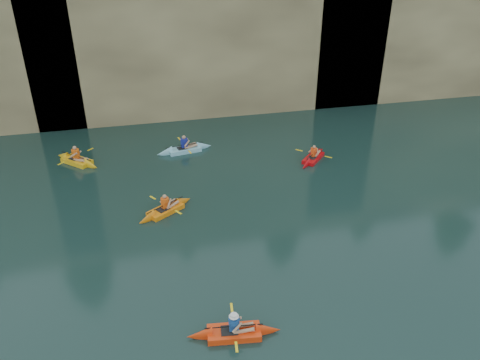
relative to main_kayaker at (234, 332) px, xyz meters
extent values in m
cube|color=tan|center=(1.47, 28.20, 5.85)|extent=(70.00, 16.00, 12.00)
cube|color=tan|center=(3.47, 20.80, 5.55)|extent=(24.00, 2.40, 11.40)
cube|color=tan|center=(23.47, 20.80, 4.77)|extent=(26.00, 2.40, 9.84)
cube|color=black|center=(-2.53, 20.15, 1.45)|extent=(3.50, 1.00, 3.20)
cube|color=black|center=(11.47, 20.15, 2.10)|extent=(5.00, 1.00, 4.50)
cube|color=#F0390E|center=(0.00, 0.00, -0.02)|extent=(2.45, 1.04, 0.27)
cone|color=#F0390E|center=(1.11, -0.14, -0.02)|extent=(0.92, 0.81, 0.71)
cone|color=#F0390E|center=(-1.11, 0.14, -0.02)|extent=(0.92, 0.81, 0.71)
cube|color=black|center=(-0.15, 0.02, 0.09)|extent=(0.60, 0.51, 0.04)
cube|color=#1B4995|center=(0.00, 0.00, 0.35)|extent=(0.33, 0.24, 0.45)
sphere|color=tan|center=(0.00, 0.00, 0.67)|extent=(0.19, 0.19, 0.19)
cylinder|color=black|center=(0.00, 0.00, 0.26)|extent=(1.88, 0.28, 0.04)
cube|color=yellow|center=(0.11, 0.84, 0.26)|extent=(0.13, 0.43, 0.02)
cube|color=yellow|center=(-0.11, -0.84, 0.26)|extent=(0.13, 0.43, 0.02)
cylinder|color=white|center=(0.00, 0.00, 0.71)|extent=(0.32, 0.32, 0.09)
cube|color=orange|center=(-1.46, 8.06, -0.02)|extent=(2.38, 1.91, 0.26)
cone|color=orange|center=(-0.53, 8.67, -0.02)|extent=(1.08, 1.05, 0.70)
cone|color=orange|center=(-2.39, 7.45, -0.02)|extent=(1.08, 1.05, 0.70)
cube|color=black|center=(-1.59, 7.98, 0.08)|extent=(0.70, 0.67, 0.04)
cube|color=#E85813|center=(-1.46, 8.06, 0.35)|extent=(0.38, 0.35, 0.47)
sphere|color=tan|center=(-1.46, 8.06, 0.69)|extent=(0.20, 0.20, 0.20)
cylinder|color=black|center=(-1.46, 8.06, 0.25)|extent=(1.76, 1.17, 0.04)
cube|color=yellow|center=(-1.98, 8.85, 0.25)|extent=(0.30, 0.40, 0.02)
cube|color=yellow|center=(-0.94, 7.28, 0.25)|extent=(0.30, 0.40, 0.02)
cube|color=red|center=(7.28, 11.75, -0.03)|extent=(2.12, 2.17, 0.25)
cone|color=red|center=(8.04, 12.54, -0.03)|extent=(1.06, 1.06, 0.67)
cone|color=red|center=(6.53, 10.95, -0.03)|extent=(1.06, 1.06, 0.67)
cube|color=black|center=(7.18, 11.64, 0.06)|extent=(0.68, 0.69, 0.04)
cube|color=#FF4B15|center=(7.28, 11.75, 0.32)|extent=(0.35, 0.36, 0.45)
sphere|color=tan|center=(7.28, 11.75, 0.65)|extent=(0.19, 0.19, 0.19)
cylinder|color=black|center=(7.28, 11.75, 0.23)|extent=(1.40, 1.47, 0.04)
cube|color=yellow|center=(6.64, 12.36, 0.23)|extent=(0.36, 0.35, 0.02)
cube|color=yellow|center=(7.93, 11.13, 0.23)|extent=(0.36, 0.35, 0.02)
cube|color=#EFAE14|center=(-5.84, 14.42, -0.01)|extent=(2.31, 2.28, 0.29)
cone|color=#EFAE14|center=(-5.02, 13.62, -0.01)|extent=(1.16, 1.16, 0.78)
cone|color=#EFAE14|center=(-6.67, 15.21, -0.01)|extent=(1.16, 1.16, 0.78)
cube|color=black|center=(-5.95, 14.52, 0.10)|extent=(0.74, 0.73, 0.04)
cube|color=orange|center=(-5.84, 14.42, 0.41)|extent=(0.42, 0.41, 0.52)
sphere|color=tan|center=(-5.84, 14.42, 0.78)|extent=(0.22, 0.22, 0.22)
cylinder|color=black|center=(-5.84, 14.42, 0.27)|extent=(1.69, 1.63, 0.04)
cube|color=yellow|center=(-5.11, 15.17, 0.27)|extent=(0.35, 0.36, 0.02)
cube|color=yellow|center=(-6.58, 13.66, 0.27)|extent=(0.35, 0.36, 0.02)
cube|color=#87CEE3|center=(0.26, 14.53, -0.01)|extent=(2.69, 1.25, 0.28)
cone|color=#87CEE3|center=(1.46, 14.75, -0.01)|extent=(1.04, 0.92, 0.77)
cone|color=#87CEE3|center=(-0.94, 14.32, -0.01)|extent=(1.04, 0.92, 0.77)
cube|color=black|center=(0.11, 14.50, 0.10)|extent=(0.63, 0.57, 0.04)
cube|color=navy|center=(0.26, 14.53, 0.40)|extent=(0.39, 0.29, 0.52)
sphere|color=tan|center=(0.26, 14.53, 0.77)|extent=(0.22, 0.22, 0.22)
cylinder|color=black|center=(0.26, 14.53, 0.27)|extent=(2.26, 0.44, 0.04)
cube|color=yellow|center=(0.08, 15.56, 0.27)|extent=(0.15, 0.43, 0.02)
cube|color=yellow|center=(0.44, 13.50, 0.27)|extent=(0.15, 0.43, 0.02)
camera|label=1|loc=(-2.34, -10.74, 11.58)|focal=35.00mm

